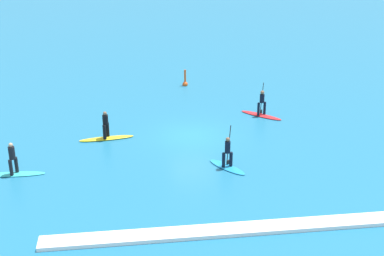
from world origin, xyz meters
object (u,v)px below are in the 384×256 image
surfer_on_blue_board (227,160)px  marker_buoy (185,82)px  surfer_on_yellow_board (106,133)px  surfer_on_red_board (261,109)px  surfer_on_teal_board (14,166)px

surfer_on_blue_board → marker_buoy: size_ratio=1.72×
surfer_on_yellow_board → surfer_on_red_board: (10.08, 2.60, 0.03)m
surfer_on_red_board → surfer_on_blue_board: (-3.69, -7.23, 0.01)m
surfer_on_yellow_board → marker_buoy: bearing=52.4°
surfer_on_teal_board → surfer_on_yellow_board: surfer_on_teal_board is taller
surfer_on_yellow_board → surfer_on_teal_board: bearing=-145.4°
surfer_on_teal_board → marker_buoy: size_ratio=2.27×
surfer_on_blue_board → marker_buoy: 14.44m
surfer_on_blue_board → surfer_on_red_board: bearing=-63.2°
surfer_on_red_board → marker_buoy: 8.35m
surfer_on_teal_board → surfer_on_yellow_board: bearing=-135.8°
surfer_on_red_board → surfer_on_blue_board: surfer_on_blue_board is taller
surfer_on_yellow_board → surfer_on_blue_board: surfer_on_blue_board is taller
surfer_on_red_board → marker_buoy: surfer_on_red_board is taller
surfer_on_teal_board → surfer_on_red_board: 16.09m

